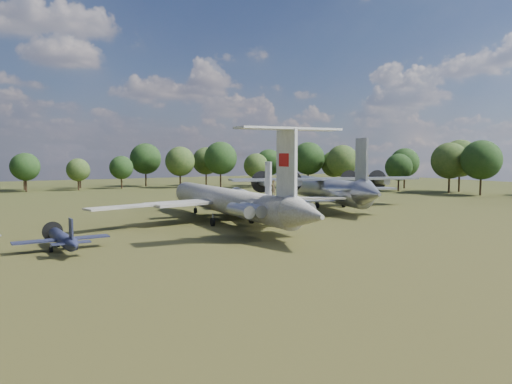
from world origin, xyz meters
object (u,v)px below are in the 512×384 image
person_on_il62 (273,188)px  an12_transport (328,193)px  tu104_jet (250,204)px  il62_airliner (227,206)px  small_prop_west (63,242)px

person_on_il62 → an12_transport: bearing=-153.2°
tu104_jet → il62_airliner: bearing=-122.5°
an12_transport → il62_airliner: bearing=-143.5°
tu104_jet → an12_transport: size_ratio=0.91×
tu104_jet → person_on_il62: 22.85m
il62_airliner → small_prop_west: (-25.26, -10.48, -1.64)m
tu104_jet → small_prop_west: size_ratio=2.91×
il62_airliner → person_on_il62: person_on_il62 is taller
tu104_jet → person_on_il62: person_on_il62 is taller
il62_airliner → person_on_il62: 15.23m
an12_transport → person_on_il62: 38.16m
an12_transport → person_on_il62: person_on_il62 is taller
il62_airliner → person_on_il62: bearing=-90.0°
an12_transport → small_prop_west: 56.80m
tu104_jet → person_on_il62: bearing=-93.6°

